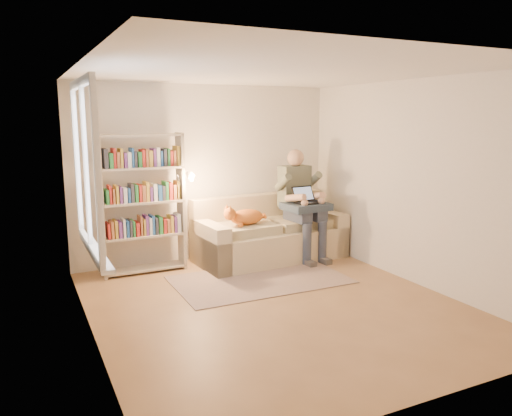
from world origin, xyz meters
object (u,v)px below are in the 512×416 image
cat (241,217)px  bookshelf (142,197)px  sofa (269,236)px  laptop (310,198)px  person (300,198)px

cat → bookshelf: bookshelf is taller
sofa → cat: sofa is taller
bookshelf → laptop: bearing=-10.9°
person → laptop: size_ratio=4.50×
sofa → bookshelf: 2.00m
person → bookshelf: (-2.32, 0.29, 0.14)m
cat → sofa: bearing=14.8°
sofa → laptop: bearing=-31.9°
person → bookshelf: size_ratio=0.86×
sofa → cat: size_ratio=3.00×
sofa → bookshelf: bookshelf is taller
cat → laptop: laptop is taller
cat → laptop: size_ratio=2.08×
sofa → laptop: 0.85m
sofa → person: size_ratio=1.39×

